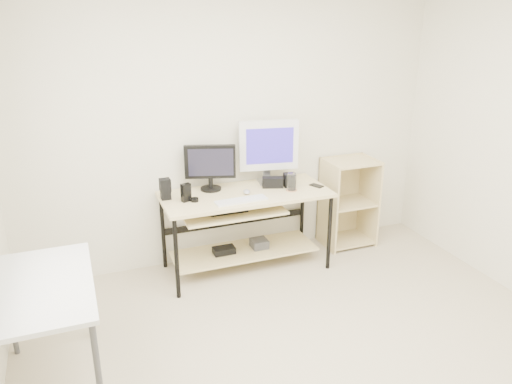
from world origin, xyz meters
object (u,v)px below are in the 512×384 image
(white_imac, at_px, (269,147))
(audio_controller, at_px, (186,193))
(side_table, at_px, (42,296))
(shelf_unit, at_px, (346,201))
(desk, at_px, (243,215))
(black_monitor, at_px, (210,165))

(white_imac, bearing_deg, audio_controller, -156.12)
(side_table, bearing_deg, shelf_unit, 23.33)
(desk, xyz_separation_m, black_monitor, (-0.24, 0.18, 0.45))
(black_monitor, xyz_separation_m, white_imac, (0.57, 0.01, 0.10))
(desk, bearing_deg, white_imac, 30.26)
(side_table, relative_size, shelf_unit, 1.11)
(black_monitor, distance_m, audio_controller, 0.38)
(side_table, distance_m, white_imac, 2.38)
(audio_controller, bearing_deg, shelf_unit, -11.74)
(black_monitor, distance_m, white_imac, 0.58)
(white_imac, bearing_deg, shelf_unit, 7.77)
(black_monitor, bearing_deg, shelf_unit, 16.28)
(shelf_unit, height_order, black_monitor, black_monitor)
(desk, relative_size, shelf_unit, 1.67)
(black_monitor, xyz_separation_m, audio_controller, (-0.28, -0.20, -0.16))
(shelf_unit, relative_size, audio_controller, 5.72)
(desk, height_order, side_table, same)
(desk, bearing_deg, shelf_unit, 7.77)
(white_imac, bearing_deg, side_table, -137.97)
(desk, relative_size, side_table, 1.50)
(desk, relative_size, audio_controller, 9.54)
(white_imac, bearing_deg, black_monitor, -169.43)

